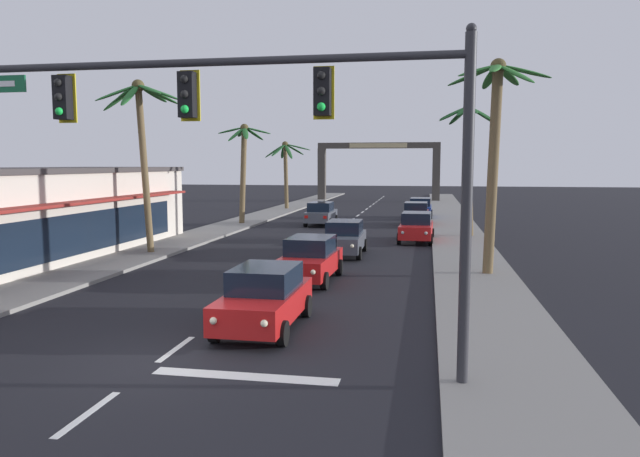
{
  "coord_description": "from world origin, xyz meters",
  "views": [
    {
      "loc": [
        5.89,
        -12.12,
        4.43
      ],
      "look_at": [
        2.24,
        8.0,
        2.2
      ],
      "focal_mm": 33.26,
      "sensor_mm": 36.0,
      "label": 1
    }
  ],
  "objects_px": {
    "palm_left_third": "(244,157)",
    "town_gateway_arch": "(378,163)",
    "sedan_parked_nearest_kerb": "(416,227)",
    "palm_left_second": "(142,125)",
    "sedan_fifth_in_queue": "(344,238)",
    "sedan_parked_mid_kerb": "(420,208)",
    "sedan_parked_far_kerb": "(416,214)",
    "sedan_third_in_queue": "(310,259)",
    "sedan_lead_at_stop_bar": "(265,297)",
    "traffic_signal_mast": "(269,124)",
    "palm_right_second": "(495,130)",
    "palm_left_farthest": "(286,162)",
    "sedan_oncoming_far": "(321,213)",
    "storefront_strip_left": "(9,216)",
    "palm_right_third": "(469,137)"
  },
  "relations": [
    {
      "from": "sedan_fifth_in_queue",
      "to": "sedan_parked_mid_kerb",
      "type": "bearing_deg",
      "value": 80.57
    },
    {
      "from": "sedan_oncoming_far",
      "to": "storefront_strip_left",
      "type": "height_order",
      "value": "storefront_strip_left"
    },
    {
      "from": "sedan_parked_far_kerb",
      "to": "palm_right_third",
      "type": "xyz_separation_m",
      "value": [
        3.15,
        -6.72,
        5.17
      ]
    },
    {
      "from": "sedan_third_in_queue",
      "to": "palm_left_third",
      "type": "distance_m",
      "value": 21.94
    },
    {
      "from": "palm_right_second",
      "to": "sedan_parked_mid_kerb",
      "type": "bearing_deg",
      "value": 96.99
    },
    {
      "from": "traffic_signal_mast",
      "to": "sedan_third_in_queue",
      "type": "height_order",
      "value": "traffic_signal_mast"
    },
    {
      "from": "sedan_parked_far_kerb",
      "to": "palm_right_second",
      "type": "relative_size",
      "value": 0.53
    },
    {
      "from": "traffic_signal_mast",
      "to": "sedan_parked_mid_kerb",
      "type": "xyz_separation_m",
      "value": [
        2.61,
        37.26,
        -4.38
      ]
    },
    {
      "from": "traffic_signal_mast",
      "to": "palm_right_third",
      "type": "height_order",
      "value": "palm_right_third"
    },
    {
      "from": "traffic_signal_mast",
      "to": "sedan_fifth_in_queue",
      "type": "distance_m",
      "value": 17.36
    },
    {
      "from": "sedan_oncoming_far",
      "to": "palm_left_second",
      "type": "bearing_deg",
      "value": -111.39
    },
    {
      "from": "sedan_parked_far_kerb",
      "to": "palm_right_second",
      "type": "distance_m",
      "value": 20.24
    },
    {
      "from": "sedan_parked_mid_kerb",
      "to": "sedan_parked_far_kerb",
      "type": "bearing_deg",
      "value": -92.51
    },
    {
      "from": "town_gateway_arch",
      "to": "sedan_parked_mid_kerb",
      "type": "bearing_deg",
      "value": -76.69
    },
    {
      "from": "sedan_parked_nearest_kerb",
      "to": "palm_left_second",
      "type": "bearing_deg",
      "value": -150.88
    },
    {
      "from": "sedan_fifth_in_queue",
      "to": "town_gateway_arch",
      "type": "distance_m",
      "value": 43.26
    },
    {
      "from": "palm_right_second",
      "to": "sedan_parked_nearest_kerb",
      "type": "bearing_deg",
      "value": 106.89
    },
    {
      "from": "sedan_parked_far_kerb",
      "to": "sedan_oncoming_far",
      "type": "bearing_deg",
      "value": -171.25
    },
    {
      "from": "sedan_parked_mid_kerb",
      "to": "palm_right_second",
      "type": "relative_size",
      "value": 0.53
    },
    {
      "from": "palm_right_second",
      "to": "palm_right_third",
      "type": "relative_size",
      "value": 1.05
    },
    {
      "from": "sedan_fifth_in_queue",
      "to": "sedan_oncoming_far",
      "type": "distance_m",
      "value": 14.28
    },
    {
      "from": "traffic_signal_mast",
      "to": "palm_left_farthest",
      "type": "distance_m",
      "value": 45.63
    },
    {
      "from": "palm_left_third",
      "to": "town_gateway_arch",
      "type": "distance_m",
      "value": 30.9
    },
    {
      "from": "palm_left_third",
      "to": "town_gateway_arch",
      "type": "height_order",
      "value": "palm_left_third"
    },
    {
      "from": "sedan_oncoming_far",
      "to": "palm_left_third",
      "type": "xyz_separation_m",
      "value": [
        -5.55,
        -0.77,
        4.1
      ]
    },
    {
      "from": "sedan_third_in_queue",
      "to": "palm_right_second",
      "type": "bearing_deg",
      "value": 17.28
    },
    {
      "from": "sedan_parked_far_kerb",
      "to": "palm_left_second",
      "type": "relative_size",
      "value": 0.53
    },
    {
      "from": "sedan_lead_at_stop_bar",
      "to": "palm_right_second",
      "type": "height_order",
      "value": "palm_right_second"
    },
    {
      "from": "palm_left_third",
      "to": "palm_right_second",
      "type": "height_order",
      "value": "palm_right_second"
    },
    {
      "from": "traffic_signal_mast",
      "to": "sedan_parked_nearest_kerb",
      "type": "relative_size",
      "value": 2.63
    },
    {
      "from": "sedan_parked_mid_kerb",
      "to": "sedan_parked_far_kerb",
      "type": "xyz_separation_m",
      "value": [
        -0.25,
        -5.63,
        0.0
      ]
    },
    {
      "from": "palm_left_third",
      "to": "palm_left_farthest",
      "type": "xyz_separation_m",
      "value": [
        -0.38,
        14.63,
        -0.32
      ]
    },
    {
      "from": "traffic_signal_mast",
      "to": "town_gateway_arch",
      "type": "xyz_separation_m",
      "value": [
        -2.73,
        59.83,
        -0.74
      ]
    },
    {
      "from": "sedan_oncoming_far",
      "to": "sedan_third_in_queue",
      "type": "bearing_deg",
      "value": -80.93
    },
    {
      "from": "sedan_lead_at_stop_bar",
      "to": "sedan_parked_mid_kerb",
      "type": "bearing_deg",
      "value": 83.71
    },
    {
      "from": "sedan_parked_nearest_kerb",
      "to": "palm_right_second",
      "type": "height_order",
      "value": "palm_right_second"
    },
    {
      "from": "storefront_strip_left",
      "to": "palm_left_farthest",
      "type": "bearing_deg",
      "value": 81.85
    },
    {
      "from": "sedan_fifth_in_queue",
      "to": "town_gateway_arch",
      "type": "height_order",
      "value": "town_gateway_arch"
    },
    {
      "from": "sedan_parked_far_kerb",
      "to": "traffic_signal_mast",
      "type": "bearing_deg",
      "value": -94.28
    },
    {
      "from": "palm_left_second",
      "to": "storefront_strip_left",
      "type": "bearing_deg",
      "value": -141.7
    },
    {
      "from": "palm_right_second",
      "to": "sedan_lead_at_stop_bar",
      "type": "bearing_deg",
      "value": -127.72
    },
    {
      "from": "sedan_third_in_queue",
      "to": "town_gateway_arch",
      "type": "xyz_separation_m",
      "value": [
        -1.55,
        49.7,
        3.65
      ]
    },
    {
      "from": "sedan_parked_far_kerb",
      "to": "palm_left_farthest",
      "type": "height_order",
      "value": "palm_left_farthest"
    },
    {
      "from": "sedan_fifth_in_queue",
      "to": "palm_left_third",
      "type": "bearing_deg",
      "value": 125.23
    },
    {
      "from": "sedan_fifth_in_queue",
      "to": "palm_left_third",
      "type": "xyz_separation_m",
      "value": [
        -9.2,
        13.03,
        4.1
      ]
    },
    {
      "from": "traffic_signal_mast",
      "to": "sedan_fifth_in_queue",
      "type": "relative_size",
      "value": 2.64
    },
    {
      "from": "sedan_parked_mid_kerb",
      "to": "sedan_parked_far_kerb",
      "type": "distance_m",
      "value": 5.64
    },
    {
      "from": "palm_right_third",
      "to": "town_gateway_arch",
      "type": "bearing_deg",
      "value": 103.29
    },
    {
      "from": "sedan_third_in_queue",
      "to": "sedan_fifth_in_queue",
      "type": "distance_m",
      "value": 6.65
    },
    {
      "from": "sedan_third_in_queue",
      "to": "sedan_parked_far_kerb",
      "type": "xyz_separation_m",
      "value": [
        3.54,
        21.49,
        0.0
      ]
    }
  ]
}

